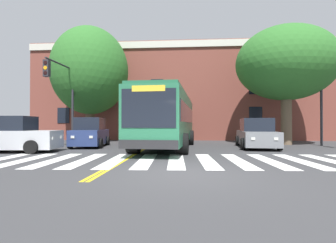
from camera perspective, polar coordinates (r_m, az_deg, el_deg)
The scene contains 13 objects.
ground_plane at distance 7.57m, azimuth 3.61°, elevation -11.34°, with size 120.00×120.00×0.00m, color #38383A.
crosswalk at distance 10.30m, azimuth 5.17°, elevation -8.46°, with size 16.24×5.04×0.01m.
lane_line_yellow_inner at distance 24.39m, azimuth -1.85°, elevation -3.93°, with size 0.12×36.00×0.01m, color gold.
lane_line_yellow_outer at distance 24.37m, azimuth -1.48°, elevation -3.94°, with size 0.12×36.00×0.01m, color gold.
city_bus at distance 15.71m, azimuth -0.11°, elevation 0.71°, with size 3.34×10.99×3.21m.
car_navy_near_lane at distance 17.17m, azimuth -16.56°, elevation -2.49°, with size 2.30×3.93×1.83m.
car_grey_far_lane at distance 16.62m, azimuth 18.70°, elevation -2.68°, with size 2.43×4.79×1.78m.
car_red_behind_bus at distance 25.84m, azimuth 0.11°, elevation -1.91°, with size 2.12×3.92×1.82m.
car_silver_cross_street at distance 15.50m, azimuth -30.88°, elevation -2.68°, with size 4.68×2.39×1.82m.
traffic_light_far_corner at distance 18.76m, azimuth -21.92°, elevation 6.90°, with size 0.37×3.49×5.69m.
street_tree_curbside_large at distance 20.44m, azimuth 24.31°, elevation 11.32°, with size 9.81×9.84×8.20m.
street_tree_curbside_small at distance 22.57m, azimuth -16.59°, elevation 10.48°, with size 6.99×7.29×9.31m.
building_facade at distance 26.42m, azimuth 7.70°, elevation 6.01°, with size 32.13×6.44×8.91m.
Camera 1 is at (0.09, -7.44, 1.41)m, focal length 28.00 mm.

